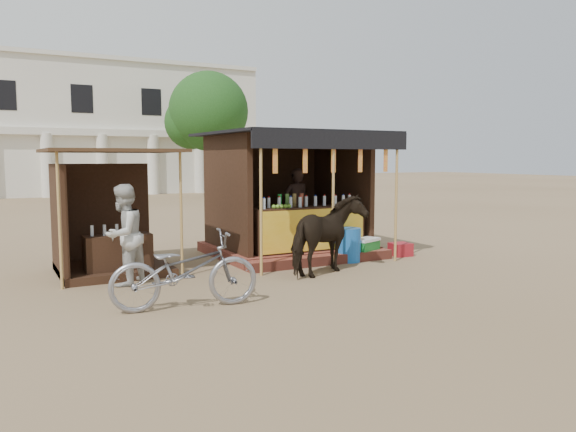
% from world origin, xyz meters
% --- Properties ---
extents(ground, '(120.00, 120.00, 0.00)m').
position_xyz_m(ground, '(0.00, 0.00, 0.00)').
color(ground, '#846B4C').
rests_on(ground, ground).
extents(main_stall, '(3.60, 3.61, 2.78)m').
position_xyz_m(main_stall, '(1.02, 3.36, 1.03)').
color(main_stall, brown).
rests_on(main_stall, ground).
extents(secondary_stall, '(2.40, 2.40, 2.38)m').
position_xyz_m(secondary_stall, '(-3.17, 3.24, 0.85)').
color(secondary_stall, '#321C12').
rests_on(secondary_stall, ground).
extents(cow, '(1.95, 1.48, 1.50)m').
position_xyz_m(cow, '(0.57, 1.04, 0.75)').
color(cow, black).
rests_on(cow, ground).
extents(motorbike, '(2.26, 1.07, 1.14)m').
position_xyz_m(motorbike, '(-2.59, -0.01, 0.57)').
color(motorbike, gray).
rests_on(motorbike, ground).
extents(bystander, '(1.08, 1.08, 1.77)m').
position_xyz_m(bystander, '(-3.04, 2.00, 0.88)').
color(bystander, '#BCBBB5').
rests_on(bystander, ground).
extents(blue_barrel, '(0.70, 0.70, 0.72)m').
position_xyz_m(blue_barrel, '(1.68, 2.00, 0.36)').
color(blue_barrel, '#1656A7').
rests_on(blue_barrel, ground).
extents(red_crate, '(0.45, 0.44, 0.29)m').
position_xyz_m(red_crate, '(3.12, 2.00, 0.15)').
color(red_crate, maroon).
rests_on(red_crate, ground).
extents(cooler, '(0.75, 0.64, 0.46)m').
position_xyz_m(cooler, '(2.18, 2.08, 0.23)').
color(cooler, '#1A7929').
rests_on(cooler, ground).
extents(background_building, '(26.00, 7.45, 8.18)m').
position_xyz_m(background_building, '(-2.00, 29.94, 3.98)').
color(background_building, silver).
rests_on(background_building, ground).
extents(tree, '(4.50, 4.40, 7.00)m').
position_xyz_m(tree, '(5.81, 22.14, 4.63)').
color(tree, '#382314').
rests_on(tree, ground).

